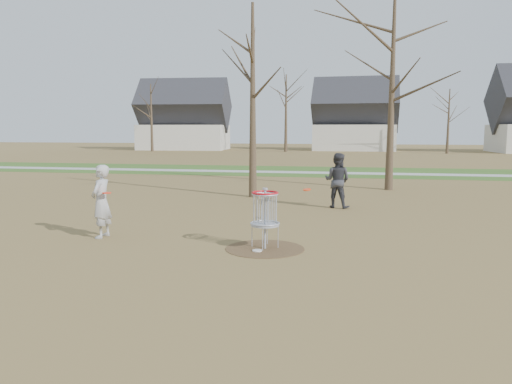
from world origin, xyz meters
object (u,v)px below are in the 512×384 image
at_px(player_throwing, 337,180).
at_px(disc_grounded, 257,251).
at_px(disc_golf_basket, 265,209).
at_px(player_standing, 101,201).

height_order(player_throwing, disc_grounded, player_throwing).
distance_m(disc_grounded, disc_golf_basket, 0.94).
xyz_separation_m(player_standing, disc_grounded, (4.07, -0.67, -0.89)).
relative_size(player_standing, player_throwing, 0.97).
xyz_separation_m(player_standing, player_throwing, (5.60, 5.95, 0.03)).
height_order(player_standing, disc_grounded, player_standing).
bearing_deg(disc_golf_basket, player_throwing, 77.58).
bearing_deg(player_throwing, disc_grounded, 94.09).
height_order(player_standing, player_throwing, player_throwing).
bearing_deg(disc_grounded, player_standing, 170.73).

